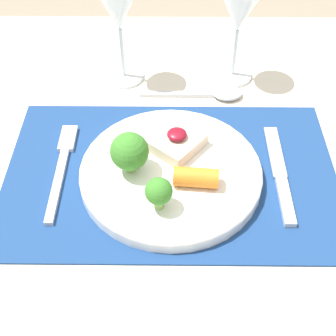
# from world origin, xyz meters

# --- Properties ---
(dining_table) EXTENTS (1.34, 0.92, 0.75)m
(dining_table) POSITION_xyz_m (0.00, 0.00, 0.65)
(dining_table) COLOR beige
(dining_table) RESTS_ON ground_plane
(placemat) EXTENTS (0.49, 0.31, 0.00)m
(placemat) POSITION_xyz_m (0.00, 0.00, 0.75)
(placemat) COLOR navy
(placemat) RESTS_ON dining_table
(dinner_plate) EXTENTS (0.26, 0.26, 0.08)m
(dinner_plate) POSITION_xyz_m (-0.01, -0.01, 0.77)
(dinner_plate) COLOR white
(dinner_plate) RESTS_ON placemat
(fork) EXTENTS (0.02, 0.19, 0.01)m
(fork) POSITION_xyz_m (-0.16, 0.02, 0.76)
(fork) COLOR silver
(fork) RESTS_ON placemat
(knife) EXTENTS (0.02, 0.19, 0.01)m
(knife) POSITION_xyz_m (0.16, -0.01, 0.76)
(knife) COLOR silver
(knife) RESTS_ON placemat
(spoon) EXTENTS (0.18, 0.04, 0.02)m
(spoon) POSITION_xyz_m (0.08, 0.19, 0.76)
(spoon) COLOR silver
(spoon) RESTS_ON dining_table
(wine_glass_near) EXTENTS (0.07, 0.07, 0.17)m
(wine_glass_near) POSITION_xyz_m (0.11, 0.25, 0.87)
(wine_glass_near) COLOR white
(wine_glass_near) RESTS_ON dining_table
(wine_glass_far) EXTENTS (0.07, 0.07, 0.17)m
(wine_glass_far) POSITION_xyz_m (-0.09, 0.24, 0.88)
(wine_glass_far) COLOR white
(wine_glass_far) RESTS_ON dining_table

